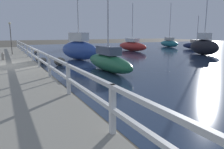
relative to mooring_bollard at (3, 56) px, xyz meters
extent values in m
plane|color=#4C473D|center=(0.07, -2.96, -0.62)|extent=(120.00, 120.00, 0.00)
cube|color=gray|center=(0.07, -2.96, -0.44)|extent=(3.51, 36.00, 0.36)
cube|color=white|center=(1.73, -13.27, 0.19)|extent=(0.10, 0.10, 0.92)
cube|color=white|center=(1.73, -10.33, 0.19)|extent=(0.10, 0.10, 0.92)
cube|color=white|center=(1.73, -7.38, 0.19)|extent=(0.10, 0.10, 0.92)
cube|color=white|center=(1.73, -4.44, 0.19)|extent=(0.10, 0.10, 0.92)
cube|color=white|center=(1.73, -1.49, 0.19)|extent=(0.10, 0.10, 0.92)
cube|color=white|center=(1.73, 1.46, 0.19)|extent=(0.10, 0.10, 0.92)
cube|color=white|center=(1.73, 4.40, 0.19)|extent=(0.10, 0.10, 0.92)
cube|color=white|center=(1.73, 7.35, 0.19)|extent=(0.10, 0.10, 0.92)
cube|color=white|center=(1.73, 10.29, 0.19)|extent=(0.10, 0.10, 0.92)
cube|color=white|center=(1.73, 13.24, 0.19)|extent=(0.10, 0.10, 0.92)
cube|color=white|center=(1.73, -2.96, 0.62)|extent=(0.09, 32.50, 0.08)
cube|color=white|center=(1.73, -2.96, 0.19)|extent=(0.09, 32.50, 0.08)
ellipsoid|color=#666056|center=(2.57, -0.21, -0.41)|extent=(0.57, 0.51, 0.43)
ellipsoid|color=#666056|center=(3.42, -1.92, -0.34)|extent=(0.74, 0.67, 0.56)
ellipsoid|color=slate|center=(3.20, 8.35, -0.47)|extent=(0.41, 0.37, 0.31)
ellipsoid|color=gray|center=(2.51, 1.86, -0.48)|extent=(0.37, 0.34, 0.28)
cylinder|color=gray|center=(0.00, 0.00, -0.06)|extent=(0.18, 0.18, 0.42)
sphere|color=gray|center=(0.00, 0.00, 0.18)|extent=(0.16, 0.16, 0.16)
cylinder|color=#514C47|center=(0.74, 4.12, 1.00)|extent=(0.07, 0.07, 2.53)
sphere|color=beige|center=(0.74, 4.12, 2.36)|extent=(0.20, 0.20, 0.20)
ellipsoid|color=#1E707A|center=(23.80, 10.64, -0.10)|extent=(1.85, 5.03, 1.03)
cube|color=beige|center=(23.80, 10.64, 0.65)|extent=(1.01, 1.78, 0.48)
cylinder|color=silver|center=(23.80, 10.64, 3.27)|extent=(0.09, 0.09, 5.71)
ellipsoid|color=#236B42|center=(5.42, -5.35, -0.14)|extent=(1.10, 5.31, 0.96)
cube|color=#4C566B|center=(5.42, -5.35, 0.58)|extent=(0.75, 1.99, 0.47)
cylinder|color=silver|center=(5.42, -5.35, 2.91)|extent=(0.09, 0.09, 5.14)
ellipsoid|color=red|center=(14.46, 6.70, -0.07)|extent=(1.52, 5.69, 1.09)
cube|color=silver|center=(14.46, 6.70, 0.70)|extent=(0.97, 1.90, 0.45)
cylinder|color=silver|center=(14.46, 6.70, 2.77)|extent=(0.09, 0.09, 4.59)
ellipsoid|color=#2D4C9E|center=(5.65, 0.72, 0.14)|extent=(2.67, 4.25, 1.51)
cube|color=silver|center=(5.65, 0.72, 1.24)|extent=(1.37, 1.80, 0.69)
cylinder|color=silver|center=(5.65, 0.72, 3.33)|extent=(0.09, 0.09, 4.87)
ellipsoid|color=#192347|center=(23.51, 4.83, -0.16)|extent=(1.74, 4.40, 0.91)
cube|color=#9E937F|center=(23.51, 4.83, 0.49)|extent=(0.98, 1.64, 0.38)
cylinder|color=silver|center=(23.51, 4.83, 2.06)|extent=(0.09, 0.09, 3.53)
ellipsoid|color=white|center=(9.29, 12.11, -0.02)|extent=(2.51, 5.25, 1.19)
cube|color=silver|center=(9.29, 12.11, 0.78)|extent=(1.20, 1.92, 0.42)
cylinder|color=silver|center=(9.29, 12.11, 2.41)|extent=(0.09, 0.09, 3.67)
ellipsoid|color=black|center=(18.16, -0.99, 0.16)|extent=(1.68, 3.91, 1.55)
cube|color=silver|center=(18.16, -0.99, 1.25)|extent=(0.97, 1.19, 0.64)
cylinder|color=silver|center=(18.16, -0.99, 3.05)|extent=(0.09, 0.09, 4.25)
camera|label=1|loc=(0.05, -16.62, 1.54)|focal=35.00mm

